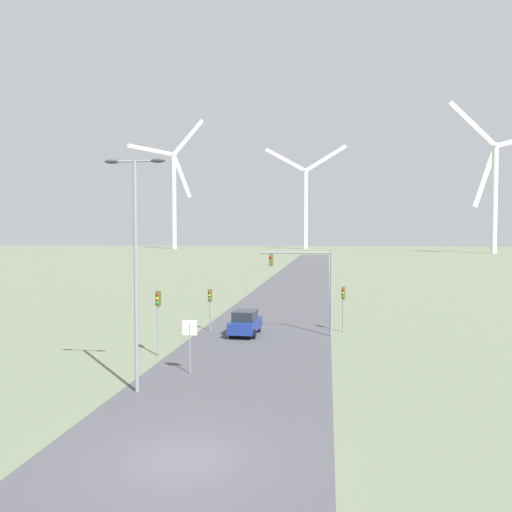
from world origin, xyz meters
The scene contains 12 objects.
ground_plane centered at (0.00, 0.00, 0.00)m, with size 600.00×600.00×0.00m, color #667056.
road_surface centered at (0.00, 48.00, 0.00)m, with size 10.00×240.00×0.01m.
streetlamp centered at (-4.14, 6.43, 6.73)m, with size 2.93×0.32×10.92m.
stop_sign_near centered at (-2.51, 9.80, 2.01)m, with size 0.81×0.07×2.87m.
traffic_light_post_near_left centered at (-5.46, 13.24, 2.93)m, with size 0.28×0.33×4.00m.
traffic_light_post_near_right centered at (5.92, 22.52, 2.52)m, with size 0.28×0.34×3.43m.
traffic_light_post_mid_left centered at (-4.20, 21.40, 2.36)m, with size 0.28×0.34×3.21m.
traffic_light_mast_overhead centered at (3.19, 20.84, 4.55)m, with size 5.27×0.35×6.32m.
car_approaching centered at (-1.27, 20.32, 0.91)m, with size 2.01×4.19×1.83m.
wind_turbine_far_left centered at (-73.51, 231.94, 30.15)m, with size 36.17×13.48×66.62m.
wind_turbine_left centered at (-6.83, 243.18, 25.91)m, with size 41.94×2.60×53.03m.
wind_turbine_center centered at (69.11, 191.00, 26.94)m, with size 41.39×5.22×60.33m.
Camera 1 is at (4.74, -15.73, 7.43)m, focal length 35.00 mm.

